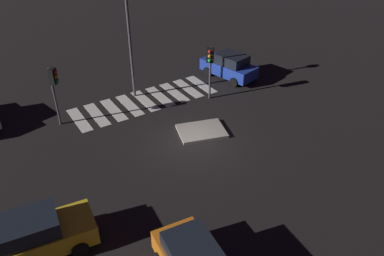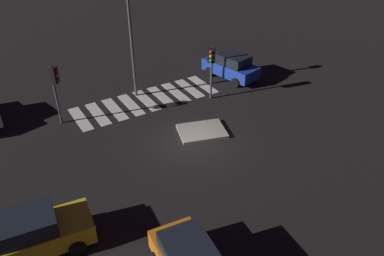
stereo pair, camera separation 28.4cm
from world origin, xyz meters
TOP-DOWN VIEW (x-y plane):
  - ground_plane at (0.00, 0.00)m, footprint 80.00×80.00m
  - traffic_island at (-1.06, -0.59)m, footprint 3.20×2.74m
  - car_blue at (-7.07, -5.84)m, footprint 2.73×4.58m
  - car_yellow at (9.20, 3.15)m, footprint 4.48×2.41m
  - traffic_light_east at (5.62, -5.97)m, footprint 0.54×0.53m
  - traffic_light_south at (-3.81, -3.78)m, footprint 0.54×0.54m
  - street_lamp at (0.28, -6.96)m, footprint 0.56×0.56m
  - crosswalk_near at (0.00, -5.91)m, footprint 9.90×3.20m

SIDE VIEW (x-z plane):
  - ground_plane at x=0.00m, z-range 0.00..0.00m
  - crosswalk_near at x=0.00m, z-range 0.00..0.02m
  - traffic_island at x=-1.06m, z-range 0.00..0.18m
  - car_yellow at x=9.20m, z-range -0.02..1.87m
  - car_blue at x=-7.07m, z-range -0.02..1.87m
  - traffic_light_south at x=-3.81m, z-range 0.95..4.65m
  - traffic_light_east at x=5.62m, z-range 0.96..4.67m
  - street_lamp at x=0.28m, z-range 1.35..8.54m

